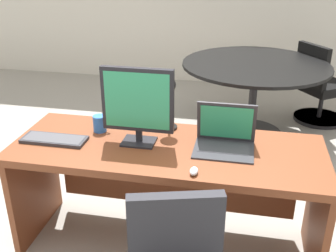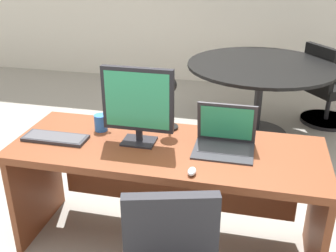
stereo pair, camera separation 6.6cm
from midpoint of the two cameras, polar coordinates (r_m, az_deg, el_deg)
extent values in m
plane|color=gray|center=(4.08, 5.15, -2.77)|extent=(12.00, 12.00, 0.00)
cube|color=brown|center=(2.44, 0.59, -3.40)|extent=(1.88, 0.70, 0.05)
cube|color=brown|center=(2.94, -17.43, -7.76)|extent=(0.04, 0.62, 0.70)
cube|color=brown|center=(2.63, 21.05, -12.51)|extent=(0.04, 0.62, 0.70)
cube|color=brown|center=(2.83, 1.74, -7.01)|extent=(1.66, 0.02, 0.49)
cube|color=black|center=(2.48, -3.35, -2.18)|extent=(0.20, 0.16, 0.01)
cube|color=black|center=(2.47, -3.31, -1.19)|extent=(0.04, 0.02, 0.07)
cube|color=black|center=(2.37, -3.51, 3.75)|extent=(0.43, 0.04, 0.39)
cube|color=#2D9966|center=(2.35, -3.65, 3.58)|extent=(0.39, 0.00, 0.34)
cube|color=#2D2D33|center=(2.40, 8.62, -3.47)|extent=(0.35, 0.27, 0.01)
cube|color=#38383D|center=(2.41, 8.67, -3.13)|extent=(0.30, 0.15, 0.00)
cube|color=#2D2D33|center=(2.44, 9.05, 0.48)|extent=(0.35, 0.06, 0.26)
cube|color=#2D9966|center=(2.43, 9.03, 0.37)|extent=(0.31, 0.05, 0.22)
cube|color=#2D2D33|center=(2.60, -14.91, -1.65)|extent=(0.40, 0.15, 0.02)
cube|color=#47474C|center=(2.59, -14.93, -1.43)|extent=(0.37, 0.13, 0.00)
ellipsoid|color=silver|center=(2.15, 4.28, -6.43)|extent=(0.04, 0.08, 0.03)
cylinder|color=black|center=(2.66, 0.88, -0.16)|extent=(0.12, 0.12, 0.01)
cylinder|color=black|center=(2.61, 0.90, 2.54)|extent=(0.02, 0.02, 0.26)
sphere|color=black|center=(2.53, 0.78, 5.83)|extent=(0.11, 0.11, 0.11)
cylinder|color=blue|center=(2.65, -8.76, 0.46)|extent=(0.08, 0.08, 0.11)
torus|color=blue|center=(2.63, -7.91, 0.49)|extent=(0.06, 0.01, 0.06)
cube|color=#2D2D33|center=(1.89, 1.44, -14.70)|extent=(0.44, 0.18, 0.39)
cylinder|color=black|center=(4.37, 12.59, -1.08)|extent=(0.66, 0.66, 0.04)
cylinder|color=black|center=(4.23, 13.04, 3.50)|extent=(0.08, 0.08, 0.71)
cylinder|color=black|center=(4.12, 13.53, 8.31)|extent=(1.46, 1.46, 0.03)
cylinder|color=black|center=(4.95, 21.71, 0.78)|extent=(0.56, 0.56, 0.04)
cylinder|color=black|center=(4.88, 22.05, 2.81)|extent=(0.05, 0.05, 0.34)
cube|color=black|center=(4.82, 22.44, 5.12)|extent=(0.64, 0.64, 0.08)
cube|color=black|center=(4.60, 20.96, 7.82)|extent=(0.30, 0.39, 0.43)
cylinder|color=black|center=(4.95, 21.71, 0.78)|extent=(0.56, 0.56, 0.04)
cylinder|color=black|center=(4.89, 22.03, 2.68)|extent=(0.05, 0.05, 0.31)
cube|color=black|center=(4.82, 22.39, 4.85)|extent=(0.64, 0.64, 0.08)
cube|color=black|center=(4.60, 20.94, 7.73)|extent=(0.30, 0.39, 0.46)
camera|label=1|loc=(0.03, -89.21, 0.36)|focal=43.15mm
camera|label=2|loc=(0.03, 90.79, -0.36)|focal=43.15mm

